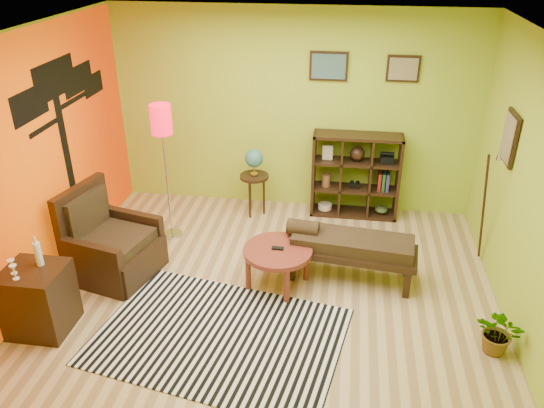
# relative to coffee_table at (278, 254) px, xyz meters

# --- Properties ---
(ground) EXTENTS (5.00, 5.00, 0.00)m
(ground) POSITION_rel_coffee_table_xyz_m (-0.07, -0.19, -0.41)
(ground) COLOR tan
(ground) RESTS_ON ground
(room_shell) EXTENTS (5.04, 4.54, 2.82)m
(room_shell) POSITION_rel_coffee_table_xyz_m (-0.16, -0.17, 1.39)
(room_shell) COLOR #9FBE2D
(room_shell) RESTS_ON ground
(zebra_rug) EXTENTS (2.66, 2.06, 0.01)m
(zebra_rug) POSITION_rel_coffee_table_xyz_m (-0.46, -0.96, -0.40)
(zebra_rug) COLOR white
(zebra_rug) RESTS_ON ground
(coffee_table) EXTENTS (0.77, 0.77, 0.50)m
(coffee_table) POSITION_rel_coffee_table_xyz_m (0.00, 0.00, 0.00)
(coffee_table) COLOR maroon
(coffee_table) RESTS_ON ground
(armchair) EXTENTS (1.06, 1.05, 1.07)m
(armchair) POSITION_rel_coffee_table_xyz_m (-1.97, -0.03, -0.09)
(armchair) COLOR black
(armchair) RESTS_ON ground
(side_cabinet) EXTENTS (0.60, 0.54, 1.02)m
(side_cabinet) POSITION_rel_coffee_table_xyz_m (-2.27, -1.08, -0.05)
(side_cabinet) COLOR black
(side_cabinet) RESTS_ON ground
(floor_lamp) EXTENTS (0.27, 0.27, 1.79)m
(floor_lamp) POSITION_rel_coffee_table_xyz_m (-1.54, 0.89, 1.04)
(floor_lamp) COLOR silver
(floor_lamp) RESTS_ON ground
(globe_table) EXTENTS (0.40, 0.40, 0.98)m
(globe_table) POSITION_rel_coffee_table_xyz_m (-0.56, 1.64, 0.34)
(globe_table) COLOR black
(globe_table) RESTS_ON ground
(cube_shelf) EXTENTS (1.20, 0.35, 1.20)m
(cube_shelf) POSITION_rel_coffee_table_xyz_m (0.85, 1.84, 0.19)
(cube_shelf) COLOR black
(cube_shelf) RESTS_ON ground
(bench) EXTENTS (1.52, 0.68, 0.68)m
(bench) POSITION_rel_coffee_table_xyz_m (0.78, 0.26, 0.02)
(bench) COLOR black
(bench) RESTS_ON ground
(potted_plant) EXTENTS (0.58, 0.60, 0.37)m
(potted_plant) POSITION_rel_coffee_table_xyz_m (2.23, -0.78, -0.23)
(potted_plant) COLOR #26661E
(potted_plant) RESTS_ON ground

